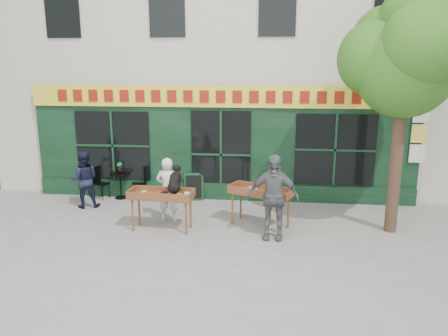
{
  "coord_description": "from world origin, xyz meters",
  "views": [
    {
      "loc": [
        1.42,
        -9.87,
        3.89
      ],
      "look_at": [
        0.29,
        0.5,
        1.39
      ],
      "focal_mm": 35.0,
      "sensor_mm": 36.0,
      "label": 1
    }
  ],
  "objects_px": {
    "dog": "(175,179)",
    "man_right": "(273,197)",
    "book_cart_center": "(161,197)",
    "book_cart_right": "(260,194)",
    "woman": "(168,189)",
    "man_left": "(84,179)",
    "bistro_table": "(120,180)"
  },
  "relations": [
    {
      "from": "dog",
      "to": "man_right",
      "type": "xyz_separation_m",
      "value": [
        2.28,
        -0.2,
        -0.31
      ]
    },
    {
      "from": "man_right",
      "to": "book_cart_center",
      "type": "bearing_deg",
      "value": 178.13
    },
    {
      "from": "man_right",
      "to": "book_cart_right",
      "type": "bearing_deg",
      "value": 115.39
    },
    {
      "from": "book_cart_right",
      "to": "woman",
      "type": "bearing_deg",
      "value": -160.12
    },
    {
      "from": "book_cart_center",
      "to": "man_right",
      "type": "xyz_separation_m",
      "value": [
        2.63,
        -0.25,
        0.16
      ]
    },
    {
      "from": "woman",
      "to": "man_left",
      "type": "height_order",
      "value": "woman"
    },
    {
      "from": "woman",
      "to": "book_cart_right",
      "type": "distance_m",
      "value": 2.33
    },
    {
      "from": "book_cart_right",
      "to": "bistro_table",
      "type": "distance_m",
      "value": 4.55
    },
    {
      "from": "book_cart_center",
      "to": "bistro_table",
      "type": "xyz_separation_m",
      "value": [
        -1.83,
        2.33,
        -0.28
      ]
    },
    {
      "from": "book_cart_center",
      "to": "woman",
      "type": "distance_m",
      "value": 0.65
    },
    {
      "from": "book_cart_center",
      "to": "man_right",
      "type": "height_order",
      "value": "man_right"
    },
    {
      "from": "book_cart_center",
      "to": "dog",
      "type": "xyz_separation_m",
      "value": [
        0.35,
        -0.05,
        0.47
      ]
    },
    {
      "from": "book_cart_right",
      "to": "bistro_table",
      "type": "height_order",
      "value": "book_cart_right"
    },
    {
      "from": "bistro_table",
      "to": "man_left",
      "type": "xyz_separation_m",
      "value": [
        -0.7,
        -0.9,
        0.25
      ]
    },
    {
      "from": "book_cart_right",
      "to": "bistro_table",
      "type": "relative_size",
      "value": 2.14
    },
    {
      "from": "man_right",
      "to": "dog",
      "type": "bearing_deg",
      "value": 178.55
    },
    {
      "from": "woman",
      "to": "dog",
      "type": "bearing_deg",
      "value": 119.67
    },
    {
      "from": "book_cart_right",
      "to": "bistro_table",
      "type": "xyz_separation_m",
      "value": [
        -4.16,
        1.83,
        -0.28
      ]
    },
    {
      "from": "book_cart_center",
      "to": "dog",
      "type": "bearing_deg",
      "value": -5.03
    },
    {
      "from": "book_cart_center",
      "to": "man_left",
      "type": "bearing_deg",
      "value": 153.67
    },
    {
      "from": "book_cart_center",
      "to": "man_left",
      "type": "relative_size",
      "value": 0.96
    },
    {
      "from": "book_cart_center",
      "to": "book_cart_right",
      "type": "relative_size",
      "value": 0.94
    },
    {
      "from": "dog",
      "to": "man_right",
      "type": "distance_m",
      "value": 2.31
    },
    {
      "from": "dog",
      "to": "woman",
      "type": "distance_m",
      "value": 0.92
    },
    {
      "from": "book_cart_right",
      "to": "man_right",
      "type": "xyz_separation_m",
      "value": [
        0.3,
        -0.75,
        0.16
      ]
    },
    {
      "from": "dog",
      "to": "bistro_table",
      "type": "xyz_separation_m",
      "value": [
        -2.18,
        2.38,
        -0.75
      ]
    },
    {
      "from": "man_right",
      "to": "bistro_table",
      "type": "bearing_deg",
      "value": 153.54
    },
    {
      "from": "dog",
      "to": "man_left",
      "type": "distance_m",
      "value": 3.28
    },
    {
      "from": "book_cart_center",
      "to": "bistro_table",
      "type": "distance_m",
      "value": 2.98
    },
    {
      "from": "book_cart_center",
      "to": "book_cart_right",
      "type": "xyz_separation_m",
      "value": [
        2.33,
        0.5,
        0.0
      ]
    },
    {
      "from": "woman",
      "to": "bistro_table",
      "type": "distance_m",
      "value": 2.5
    },
    {
      "from": "dog",
      "to": "man_right",
      "type": "relative_size",
      "value": 0.31
    }
  ]
}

